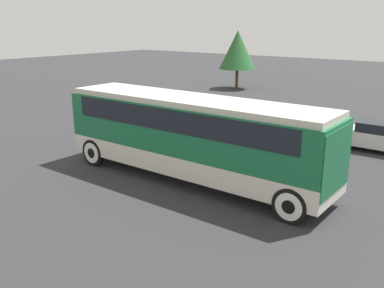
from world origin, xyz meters
TOP-DOWN VIEW (x-y plane):
  - ground_plane at (0.00, 0.00)m, footprint 120.00×120.00m
  - tour_bus at (0.10, -0.00)m, footprint 11.16×2.56m
  - parked_car_near at (-3.60, 8.30)m, footprint 4.67×1.90m
  - parked_car_far at (0.97, 7.66)m, footprint 4.05×1.92m
  - tree_right at (-11.45, 21.74)m, footprint 3.33×3.33m

SIDE VIEW (x-z plane):
  - ground_plane at x=0.00m, z-range 0.00..0.00m
  - parked_car_near at x=-3.60m, z-range 0.00..1.36m
  - parked_car_far at x=0.97m, z-range 0.00..1.41m
  - tour_bus at x=0.10m, z-range 0.34..3.60m
  - tree_right at x=-11.45m, z-range 0.90..6.20m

